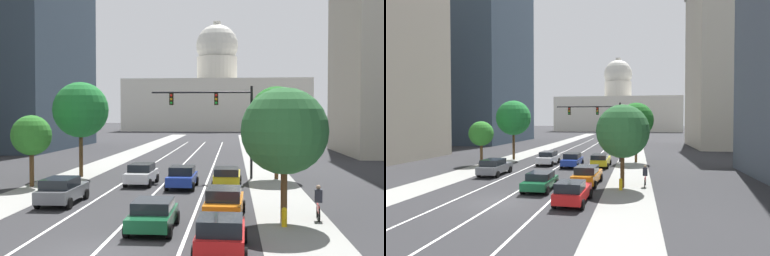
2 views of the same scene
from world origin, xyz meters
The scene contains 23 objects.
ground_plane centered at (0.00, 40.00, 0.00)m, with size 400.00×400.00×0.00m, color #2B2B2D.
sidewalk_left centered at (-8.14, 35.00, 0.01)m, with size 3.63×130.00×0.01m, color gray.
sidewalk_right centered at (8.14, 35.00, 0.01)m, with size 3.63×130.00×0.01m, color gray.
lane_stripe_left centered at (-3.16, 25.00, 0.01)m, with size 0.16×90.00×0.01m, color white.
lane_stripe_center centered at (0.00, 25.00, 0.01)m, with size 0.16×90.00×0.01m, color white.
lane_stripe_right centered at (3.16, 25.00, 0.01)m, with size 0.16×90.00×0.01m, color white.
office_tower_far_left centered at (-29.51, 53.15, 27.31)m, with size 21.13×27.15×54.55m.
office_tower_far_right centered at (28.18, 46.74, 16.37)m, with size 18.39×19.39×32.68m.
capitol_building centered at (0.00, 131.30, 9.90)m, with size 54.98×24.14×33.57m.
car_red centered at (4.74, 0.32, 0.78)m, with size 2.04×4.20×1.54m.
car_green centered at (1.58, 3.76, 0.74)m, with size 2.07×4.05×1.39m.
car_blue centered at (1.58, 16.05, 0.81)m, with size 2.09×4.14×1.55m.
car_gray centered at (-4.74, 9.50, 0.82)m, with size 2.06×4.52×1.57m.
car_white centered at (-1.58, 17.39, 0.82)m, with size 2.09×4.24×1.57m.
car_yellow centered at (4.74, 16.58, 0.80)m, with size 2.10×4.66×1.51m.
car_orange centered at (4.74, 6.54, 0.81)m, with size 2.19×4.59×1.57m.
traffic_signal_mast centered at (4.15, 21.39, 5.38)m, with size 8.23×0.39×7.48m.
fire_hydrant centered at (7.55, 4.92, 0.46)m, with size 0.26×0.35×0.91m.
cyclist centered at (9.41, 6.68, 0.85)m, with size 0.38×1.70×1.72m.
street_tree_mid_left centered at (-7.43, 21.26, 5.56)m, with size 4.60×4.60×7.88m.
street_tree_near_left centered at (-9.32, 15.84, 3.68)m, with size 2.89×2.89×5.15m.
street_tree_near_right centered at (8.64, 21.46, 5.28)m, with size 4.33×4.33×7.47m.
street_tree_far_right centered at (7.63, 5.91, 4.43)m, with size 4.21×4.21×6.55m.
Camera 2 is at (8.75, -19.75, 5.37)m, focal length 30.44 mm.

